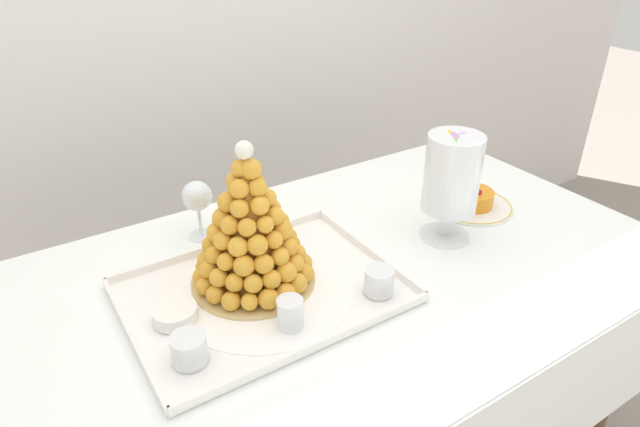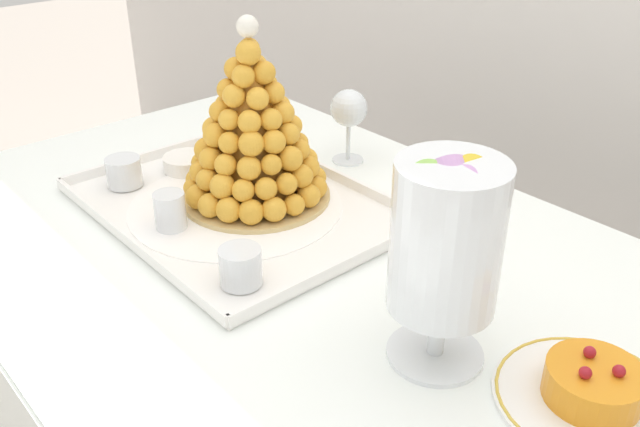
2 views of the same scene
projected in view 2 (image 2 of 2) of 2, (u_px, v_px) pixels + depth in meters
The scene contains 10 objects.
buffet_table at pixel (312, 318), 1.06m from camera, with size 1.44×0.86×0.78m.
serving_tray at pixel (236, 206), 1.15m from camera, with size 0.53×0.40×0.02m.
croquembouche at pixel (253, 132), 1.11m from camera, with size 0.25×0.25×0.31m.
dessert_cup_left at pixel (124, 173), 1.20m from camera, with size 0.06×0.06×0.05m.
dessert_cup_mid_left at pixel (170, 212), 1.07m from camera, with size 0.05×0.05×0.06m.
dessert_cup_centre at pixel (241, 268), 0.93m from camera, with size 0.06×0.06×0.05m.
creme_brulee_ramekin at pixel (186, 162), 1.26m from camera, with size 0.08×0.08×0.03m.
macaron_goblet at pixel (446, 241), 0.75m from camera, with size 0.13×0.13×0.27m.
fruit_tart_plate at pixel (592, 391), 0.75m from camera, with size 0.21×0.21×0.06m.
wine_glass at pixel (349, 111), 1.27m from camera, with size 0.07×0.07×0.14m.
Camera 2 is at (0.65, -0.55, 1.33)m, focal length 38.31 mm.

